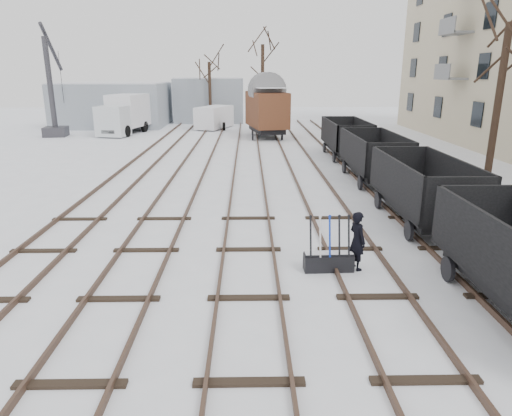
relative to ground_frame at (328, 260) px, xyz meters
The scene contains 16 objects.
ground 2.64m from the ground_frame, 143.45° to the right, with size 120.00×120.00×0.00m, color white.
tracks 12.29m from the ground_frame, 99.89° to the left, with size 13.90×52.00×0.16m.
shed_left 37.65m from the ground_frame, 113.69° to the left, with size 10.00×8.00×4.10m.
shed_right 38.97m from the ground_frame, 99.04° to the left, with size 7.00×6.00×4.50m.
ground_frame is the anchor object (origin of this frame).
worker 0.91m from the ground_frame, ahead, with size 0.58×0.38×1.59m, color black.
freight_wagon_b 5.58m from the ground_frame, 45.52° to the left, with size 2.20×5.49×2.24m.
freight_wagon_c 11.08m from the ground_frame, 69.43° to the left, with size 2.20×5.49×2.24m.
freight_wagon_d 17.21m from the ground_frame, 76.94° to the left, with size 2.20×5.49×2.24m.
box_van_wagon 25.78m from the ground_frame, 91.37° to the left, with size 3.66×5.56×3.92m.
lorry 31.15m from the ground_frame, 113.44° to the left, with size 3.34×7.42×3.24m.
panel_van 32.07m from the ground_frame, 99.34° to the left, with size 3.49×5.01×2.03m.
crane 32.20m from the ground_frame, 123.59° to the left, with size 1.95×5.15×8.69m.
tree_near 11.76m from the ground_frame, 43.95° to the left, with size 0.30×0.30×6.93m, color black.
tree_far_left 35.51m from the ground_frame, 99.44° to the left, with size 0.30×0.30×5.99m, color black.
tree_far_right 30.88m from the ground_frame, 91.49° to the left, with size 0.30×0.30×7.35m, color black.
Camera 1 is at (0.00, -9.52, 5.05)m, focal length 32.00 mm.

